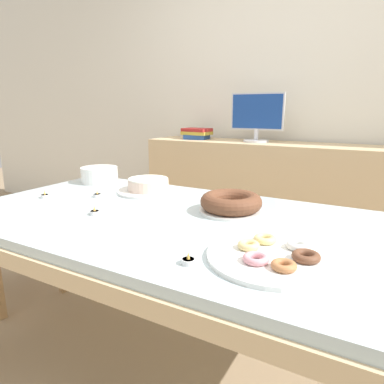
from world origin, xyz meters
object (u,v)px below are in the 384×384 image
at_px(pastry_platter, 274,255).
at_px(tealight_centre, 95,212).
at_px(tealight_near_front, 45,196).
at_px(cake_chocolate_round, 148,186).
at_px(tealight_right_edge, 97,195).
at_px(tealight_left_edge, 188,261).
at_px(cake_golden_bundt, 231,203).
at_px(computer_monitor, 257,118).
at_px(book_stack, 197,133).
at_px(plate_stack, 99,175).

bearing_deg(pastry_platter, tealight_centre, 175.29).
distance_m(tealight_centre, tealight_near_front, 0.42).
xyz_separation_m(cake_chocolate_round, tealight_right_edge, (-0.16, -0.20, -0.02)).
bearing_deg(tealight_near_front, tealight_left_edge, -16.77).
bearing_deg(tealight_centre, pastry_platter, -4.71).
height_order(cake_golden_bundt, tealight_left_edge, cake_golden_bundt).
bearing_deg(computer_monitor, cake_chocolate_round, -96.58).
height_order(computer_monitor, book_stack, computer_monitor).
height_order(cake_golden_bundt, tealight_right_edge, cake_golden_bundt).
distance_m(cake_golden_bundt, tealight_right_edge, 0.67).
relative_size(book_stack, cake_chocolate_round, 0.77).
xyz_separation_m(cake_chocolate_round, pastry_platter, (0.80, -0.48, -0.02)).
height_order(pastry_platter, tealight_left_edge, tealight_left_edge).
relative_size(tealight_right_edge, tealight_left_edge, 1.00).
distance_m(computer_monitor, plate_stack, 1.34).
height_order(computer_monitor, tealight_centre, computer_monitor).
height_order(tealight_centre, tealight_left_edge, same).
bearing_deg(tealight_right_edge, tealight_centre, -47.85).
bearing_deg(cake_chocolate_round, pastry_platter, -31.22).
bearing_deg(plate_stack, tealight_left_edge, -34.75).
relative_size(tealight_right_edge, tealight_near_front, 1.00).
bearing_deg(computer_monitor, tealight_centre, -93.66).
distance_m(book_stack, tealight_right_edge, 1.48).
bearing_deg(plate_stack, tealight_near_front, -86.66).
relative_size(tealight_centre, tealight_right_edge, 1.00).
bearing_deg(tealight_right_edge, book_stack, 99.13).
relative_size(cake_chocolate_round, tealight_left_edge, 7.96).
relative_size(computer_monitor, book_stack, 1.73).
xyz_separation_m(book_stack, cake_golden_bundt, (0.90, -1.37, -0.17)).
bearing_deg(plate_stack, cake_chocolate_round, -8.36).
xyz_separation_m(tealight_near_front, tealight_left_edge, (0.97, -0.29, 0.00)).
distance_m(pastry_platter, tealight_right_edge, 0.99).
relative_size(cake_golden_bundt, tealight_left_edge, 6.54).
height_order(cake_chocolate_round, plate_stack, plate_stack).
height_order(book_stack, tealight_centre, book_stack).
distance_m(cake_chocolate_round, tealight_right_edge, 0.26).
bearing_deg(tealight_left_edge, tealight_centre, 159.45).
xyz_separation_m(computer_monitor, tealight_near_front, (-0.51, -1.58, -0.34)).
relative_size(book_stack, tealight_near_front, 6.13).
distance_m(cake_chocolate_round, tealight_centre, 0.42).
distance_m(cake_golden_bundt, plate_stack, 0.92).
bearing_deg(tealight_centre, tealight_left_edge, -20.55).
relative_size(pastry_platter, tealight_left_edge, 9.45).
xyz_separation_m(pastry_platter, tealight_centre, (-0.76, 0.06, -0.00)).
height_order(tealight_right_edge, tealight_left_edge, same).
bearing_deg(tealight_near_front, book_stack, 90.75).
relative_size(cake_chocolate_round, tealight_near_front, 7.96).
bearing_deg(cake_chocolate_round, tealight_right_edge, -127.63).
height_order(tealight_near_front, tealight_left_edge, same).
bearing_deg(plate_stack, book_stack, 89.89).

